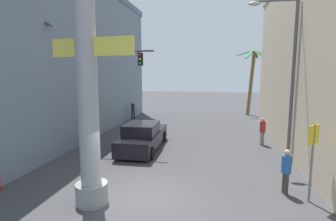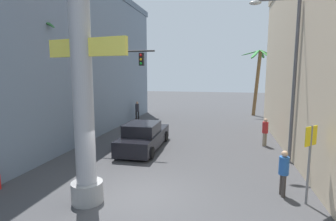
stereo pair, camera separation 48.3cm
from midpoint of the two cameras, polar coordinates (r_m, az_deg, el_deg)
ground_plane at (r=19.07m, az=4.27°, el=-4.99°), size 85.74×85.74×0.00m
building_left at (r=19.17m, az=-27.01°, el=10.40°), size 7.82×26.13×10.73m
neon_sign_pole at (r=8.73m, az=-16.85°, el=12.05°), size 3.20×1.05×10.15m
street_lamp at (r=13.74m, az=25.62°, el=8.73°), size 2.27×0.28×7.82m
crossing_sign at (r=9.86m, az=29.74°, el=-8.09°), size 0.47×0.47×2.67m
traffic_light_mast at (r=15.74m, az=-14.14°, el=6.68°), size 5.06×0.32×5.63m
car_lead at (r=15.13m, az=-4.36°, el=-5.73°), size 2.06×5.15×1.56m
palm_tree_near_left at (r=14.93m, az=-25.41°, el=7.12°), size 2.66×2.72×7.25m
palm_tree_mid_left at (r=19.62m, az=-14.93°, el=6.13°), size 2.45×2.50×6.44m
palm_tree_far_right at (r=28.19m, az=19.42°, el=7.76°), size 3.44×3.19×6.69m
pedestrian_by_sign at (r=10.34m, az=25.13°, el=-11.63°), size 0.39×0.39×1.65m
pedestrian_mid_right at (r=16.71m, az=21.17°, el=-4.00°), size 0.48×0.48×1.67m
pedestrian_far_left at (r=24.03m, az=-6.14°, el=0.21°), size 0.46×0.46×1.76m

